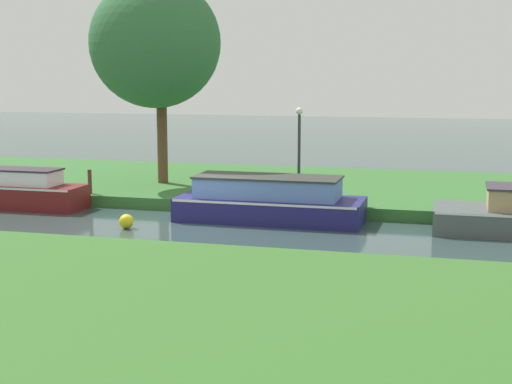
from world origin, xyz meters
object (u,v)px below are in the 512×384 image
at_px(willow_tree_left, 154,43).
at_px(channel_buoy, 126,221).
at_px(mooring_post_far, 90,182).
at_px(lamp_post, 299,142).
at_px(mooring_post_near, 329,197).
at_px(navy_barge, 269,201).
at_px(maroon_narrowboat, 12,190).

height_order(willow_tree_left, channel_buoy, willow_tree_left).
distance_m(willow_tree_left, mooring_post_far, 5.70).
distance_m(lamp_post, mooring_post_far, 7.51).
relative_size(willow_tree_left, lamp_post, 2.52).
relative_size(lamp_post, mooring_post_near, 6.03).
height_order(willow_tree_left, mooring_post_far, willow_tree_left).
distance_m(navy_barge, maroon_narrowboat, 9.17).
distance_m(maroon_narrowboat, willow_tree_left, 7.40).
bearing_deg(navy_barge, mooring_post_far, 170.01).
relative_size(lamp_post, channel_buoy, 7.02).
bearing_deg(willow_tree_left, navy_barge, -35.40).
height_order(willow_tree_left, mooring_post_near, willow_tree_left).
bearing_deg(lamp_post, navy_barge, -102.14).
xyz_separation_m(mooring_post_near, channel_buoy, (-5.50, -3.47, -0.44)).
bearing_deg(mooring_post_far, mooring_post_near, 0.00).
bearing_deg(navy_barge, willow_tree_left, 144.60).
xyz_separation_m(willow_tree_left, mooring_post_near, (7.03, -2.61, -5.03)).
xyz_separation_m(maroon_narrowboat, mooring_post_far, (2.35, 1.20, 0.22)).
relative_size(navy_barge, lamp_post, 1.90).
distance_m(mooring_post_near, channel_buoy, 6.51).
xyz_separation_m(maroon_narrowboat, willow_tree_left, (3.81, 3.81, 5.07)).
distance_m(navy_barge, lamp_post, 2.81).
bearing_deg(lamp_post, willow_tree_left, 164.54).
height_order(mooring_post_near, channel_buoy, mooring_post_near).
height_order(willow_tree_left, lamp_post, willow_tree_left).
bearing_deg(maroon_narrowboat, mooring_post_far, 27.10).
bearing_deg(mooring_post_far, channel_buoy, -49.20).
distance_m(navy_barge, willow_tree_left, 8.30).
bearing_deg(lamp_post, mooring_post_near, -39.81).
bearing_deg(mooring_post_near, lamp_post, 140.19).
bearing_deg(mooring_post_far, willow_tree_left, 60.80).
xyz_separation_m(maroon_narrowboat, lamp_post, (9.64, 2.20, 1.70)).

